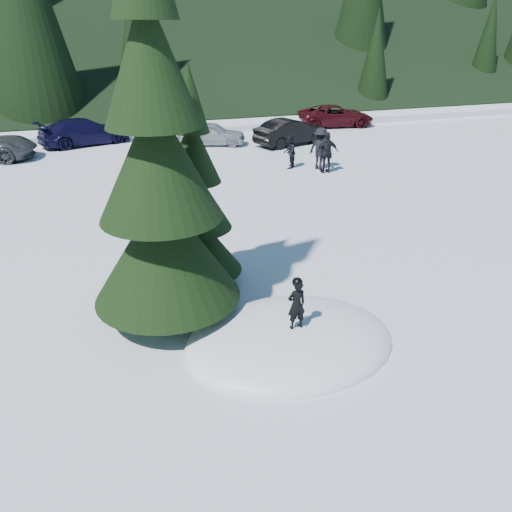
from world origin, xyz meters
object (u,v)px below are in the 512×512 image
object	(u,v)px
adult_0	(289,152)
car_6	(336,116)
spruce_tall	(159,176)
car_3	(85,131)
car_4	(211,133)
adult_2	(321,149)
spruce_short	(195,206)
child_skier	(296,305)
car_5	(291,132)
adult_1	(327,153)

from	to	relation	value
adult_0	car_6	bearing A→B (deg)	175.68
spruce_tall	car_3	bearing A→B (deg)	93.56
car_4	car_3	bearing A→B (deg)	89.83
adult_2	adult_0	bearing A→B (deg)	35.46
spruce_tall	spruce_short	size ratio (longest dim) A/B	1.60
spruce_tall	adult_2	world-z (taller)	spruce_tall
child_skier	car_5	xyz separation A→B (m)	(7.38, 17.97, -0.30)
spruce_short	car_3	distance (m)	18.51
spruce_short	adult_0	size ratio (longest dim) A/B	3.53
spruce_tall	adult_2	distance (m)	14.06
spruce_tall	car_3	size ratio (longest dim) A/B	1.74
spruce_tall	car_5	size ratio (longest dim) A/B	2.01
spruce_short	car_5	bearing A→B (deg)	59.43
spruce_short	car_5	xyz separation A→B (m)	(8.61, 14.58, -1.40)
adult_1	adult_2	xyz separation A→B (m)	(-0.01, 0.65, 0.04)
car_4	car_6	world-z (taller)	car_6
spruce_short	adult_0	distance (m)	11.98
car_4	car_6	xyz separation A→B (m)	(9.16, 2.89, 0.04)
spruce_short	adult_2	world-z (taller)	spruce_short
car_5	car_3	bearing A→B (deg)	53.11
spruce_short	child_skier	world-z (taller)	spruce_short
spruce_tall	adult_1	bearing A→B (deg)	48.52
car_6	spruce_short	bearing A→B (deg)	153.85
adult_1	car_6	xyz separation A→B (m)	(5.67, 10.16, -0.23)
adult_1	car_5	size ratio (longest dim) A/B	0.42
adult_0	car_5	world-z (taller)	adult_0
spruce_tall	child_skier	size ratio (longest dim) A/B	8.13
adult_0	car_5	size ratio (longest dim) A/B	0.35
spruce_short	spruce_tall	bearing A→B (deg)	-125.54
car_3	car_6	bearing A→B (deg)	-105.71
adult_0	adult_2	xyz separation A→B (m)	(1.26, -0.65, 0.18)
car_3	car_5	world-z (taller)	car_3
child_skier	car_3	xyz separation A→B (m)	(-3.46, 21.72, -0.29)
car_3	car_4	bearing A→B (deg)	-127.63
adult_2	car_3	world-z (taller)	adult_2
car_3	car_5	xyz separation A→B (m)	(10.84, -3.75, -0.01)
adult_1	car_5	bearing A→B (deg)	-95.21
car_4	child_skier	bearing A→B (deg)	-169.17
adult_1	car_6	size ratio (longest dim) A/B	0.37
car_4	car_5	distance (m)	4.44
child_skier	adult_2	bearing A→B (deg)	-119.57
adult_1	car_5	xyz separation A→B (m)	(0.75, 5.96, -0.20)
adult_2	car_4	world-z (taller)	adult_2
adult_0	car_3	bearing A→B (deg)	-99.89
car_4	car_5	bearing A→B (deg)	-87.12
spruce_tall	adult_1	size ratio (longest dim) A/B	4.73
spruce_short	adult_1	xyz separation A→B (m)	(7.86, 8.62, -1.19)
car_5	car_6	bearing A→B (deg)	-67.28
adult_1	car_3	bearing A→B (deg)	-41.90
spruce_short	car_6	world-z (taller)	spruce_short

